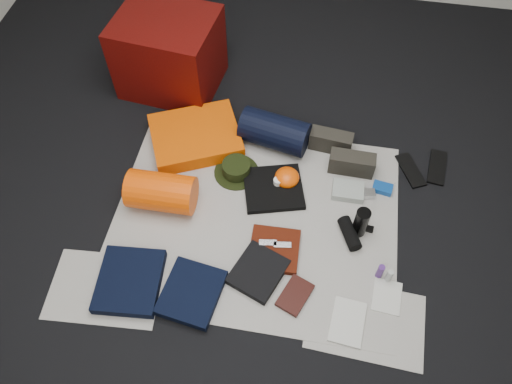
% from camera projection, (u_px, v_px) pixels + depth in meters
% --- Properties ---
extents(floor, '(4.50, 4.50, 0.02)m').
position_uv_depth(floor, '(255.00, 220.00, 2.86)').
color(floor, black).
rests_on(floor, ground).
extents(newspaper_mat, '(1.60, 1.30, 0.01)m').
position_uv_depth(newspaper_mat, '(255.00, 219.00, 2.84)').
color(newspaper_mat, beige).
rests_on(newspaper_mat, floor).
extents(newspaper_sheet_front_left, '(0.61, 0.44, 0.00)m').
position_uv_depth(newspaper_sheet_front_left, '(106.00, 288.00, 2.61)').
color(newspaper_sheet_front_left, beige).
rests_on(newspaper_sheet_front_left, floor).
extents(newspaper_sheet_front_right, '(0.60, 0.43, 0.00)m').
position_uv_depth(newspaper_sheet_front_right, '(366.00, 321.00, 2.51)').
color(newspaper_sheet_front_right, beige).
rests_on(newspaper_sheet_front_right, floor).
extents(red_cabinet, '(0.68, 0.59, 0.51)m').
position_uv_depth(red_cabinet, '(169.00, 53.00, 3.26)').
color(red_cabinet, '#4E0805').
rests_on(red_cabinet, floor).
extents(sleeping_pad, '(0.67, 0.62, 0.10)m').
position_uv_depth(sleeping_pad, '(196.00, 137.00, 3.12)').
color(sleeping_pad, '#ED5502').
rests_on(sleeping_pad, newspaper_mat).
extents(stuff_sack, '(0.38, 0.23, 0.22)m').
position_uv_depth(stuff_sack, '(162.00, 192.00, 2.81)').
color(stuff_sack, '#EE4903').
rests_on(stuff_sack, newspaper_mat).
extents(sack_strap_left, '(0.02, 0.22, 0.22)m').
position_uv_depth(sack_strap_left, '(145.00, 190.00, 2.82)').
color(sack_strap_left, black).
rests_on(sack_strap_left, newspaper_mat).
extents(sack_strap_right, '(0.03, 0.22, 0.22)m').
position_uv_depth(sack_strap_right, '(179.00, 195.00, 2.80)').
color(sack_strap_right, black).
rests_on(sack_strap_right, newspaper_mat).
extents(navy_duffel, '(0.45, 0.30, 0.22)m').
position_uv_depth(navy_duffel, '(275.00, 132.00, 3.07)').
color(navy_duffel, black).
rests_on(navy_duffel, newspaper_mat).
extents(boonie_brim, '(0.31, 0.31, 0.01)m').
position_uv_depth(boonie_brim, '(237.00, 172.00, 3.02)').
color(boonie_brim, black).
rests_on(boonie_brim, newspaper_mat).
extents(boonie_crown, '(0.17, 0.17, 0.08)m').
position_uv_depth(boonie_crown, '(236.00, 168.00, 2.99)').
color(boonie_crown, black).
rests_on(boonie_crown, boonie_brim).
extents(hiking_boot_left, '(0.27, 0.13, 0.13)m').
position_uv_depth(hiking_boot_left, '(331.00, 141.00, 3.08)').
color(hiking_boot_left, '#2C2922').
rests_on(hiking_boot_left, newspaper_mat).
extents(hiking_boot_right, '(0.27, 0.11, 0.13)m').
position_uv_depth(hiking_boot_right, '(352.00, 163.00, 2.98)').
color(hiking_boot_right, '#2C2922').
rests_on(hiking_boot_right, newspaper_mat).
extents(flip_flop_left, '(0.20, 0.27, 0.01)m').
position_uv_depth(flip_flop_left, '(410.00, 170.00, 3.03)').
color(flip_flop_left, black).
rests_on(flip_flop_left, floor).
extents(flip_flop_right, '(0.13, 0.27, 0.01)m').
position_uv_depth(flip_flop_right, '(437.00, 167.00, 3.05)').
color(flip_flop_right, black).
rests_on(flip_flop_right, floor).
extents(trousers_navy_a, '(0.35, 0.39, 0.06)m').
position_uv_depth(trousers_navy_a, '(130.00, 281.00, 2.59)').
color(trousers_navy_a, black).
rests_on(trousers_navy_a, newspaper_mat).
extents(trousers_navy_b, '(0.33, 0.36, 0.05)m').
position_uv_depth(trousers_navy_b, '(192.00, 293.00, 2.56)').
color(trousers_navy_b, black).
rests_on(trousers_navy_b, newspaper_mat).
extents(trousers_charcoal, '(0.33, 0.35, 0.04)m').
position_uv_depth(trousers_charcoal, '(258.00, 272.00, 2.63)').
color(trousers_charcoal, black).
rests_on(trousers_charcoal, newspaper_mat).
extents(black_tshirt, '(0.41, 0.39, 0.03)m').
position_uv_depth(black_tshirt, '(273.00, 188.00, 2.94)').
color(black_tshirt, black).
rests_on(black_tshirt, newspaper_mat).
extents(red_shirt, '(0.27, 0.27, 0.04)m').
position_uv_depth(red_shirt, '(274.00, 249.00, 2.71)').
color(red_shirt, '#481407').
rests_on(red_shirt, newspaper_mat).
extents(orange_stuff_sack, '(0.17, 0.17, 0.10)m').
position_uv_depth(orange_stuff_sack, '(287.00, 177.00, 2.95)').
color(orange_stuff_sack, '#EE4903').
rests_on(orange_stuff_sack, newspaper_mat).
extents(first_aid_pouch, '(0.18, 0.14, 0.05)m').
position_uv_depth(first_aid_pouch, '(348.00, 191.00, 2.92)').
color(first_aid_pouch, gray).
rests_on(first_aid_pouch, newspaper_mat).
extents(water_bottle, '(0.09, 0.09, 0.20)m').
position_uv_depth(water_bottle, '(361.00, 222.00, 2.71)').
color(water_bottle, black).
rests_on(water_bottle, newspaper_mat).
extents(speaker, '(0.15, 0.20, 0.07)m').
position_uv_depth(speaker, '(350.00, 233.00, 2.74)').
color(speaker, black).
rests_on(speaker, newspaper_mat).
extents(compact_camera, '(0.10, 0.07, 0.04)m').
position_uv_depth(compact_camera, '(367.00, 194.00, 2.91)').
color(compact_camera, silver).
rests_on(compact_camera, newspaper_mat).
extents(cyan_case, '(0.12, 0.09, 0.04)m').
position_uv_depth(cyan_case, '(382.00, 188.00, 2.94)').
color(cyan_case, navy).
rests_on(cyan_case, newspaper_mat).
extents(toiletry_purple, '(0.04, 0.04, 0.10)m').
position_uv_depth(toiletry_purple, '(380.00, 271.00, 2.60)').
color(toiletry_purple, '#4A2371').
rests_on(toiletry_purple, newspaper_mat).
extents(toiletry_clear, '(0.03, 0.03, 0.09)m').
position_uv_depth(toiletry_clear, '(389.00, 276.00, 2.59)').
color(toiletry_clear, '#A3A8A4').
rests_on(toiletry_clear, newspaper_mat).
extents(paperback_book, '(0.19, 0.23, 0.03)m').
position_uv_depth(paperback_book, '(295.00, 295.00, 2.56)').
color(paperback_book, black).
rests_on(paperback_book, newspaper_mat).
extents(map_booklet, '(0.19, 0.25, 0.01)m').
position_uv_depth(map_booklet, '(348.00, 322.00, 2.49)').
color(map_booklet, beige).
rests_on(map_booklet, newspaper_mat).
extents(map_printout, '(0.16, 0.20, 0.01)m').
position_uv_depth(map_printout, '(387.00, 296.00, 2.57)').
color(map_printout, beige).
rests_on(map_printout, newspaper_mat).
extents(sunglasses, '(0.09, 0.05, 0.02)m').
position_uv_depth(sunglasses, '(365.00, 228.00, 2.79)').
color(sunglasses, black).
rests_on(sunglasses, newspaper_mat).
extents(key_cluster, '(0.09, 0.09, 0.01)m').
position_uv_depth(key_cluster, '(106.00, 282.00, 2.61)').
color(key_cluster, silver).
rests_on(key_cluster, newspaper_mat).
extents(tape_roll, '(0.05, 0.05, 0.04)m').
position_uv_depth(tape_roll, '(278.00, 181.00, 2.93)').
color(tape_roll, silver).
rests_on(tape_roll, black_tshirt).
extents(energy_bar_a, '(0.10, 0.05, 0.01)m').
position_uv_depth(energy_bar_a, '(268.00, 243.00, 2.70)').
color(energy_bar_a, silver).
rests_on(energy_bar_a, red_shirt).
extents(energy_bar_b, '(0.10, 0.05, 0.01)m').
position_uv_depth(energy_bar_b, '(282.00, 245.00, 2.70)').
color(energy_bar_b, silver).
rests_on(energy_bar_b, red_shirt).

